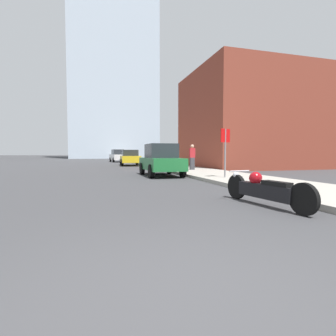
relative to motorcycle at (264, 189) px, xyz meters
The scene contains 9 objects.
ground_plane 4.52m from the motorcycle, 133.31° to the right, with size 400.00×400.00×0.00m, color #38383A.
sidewalk 36.81m from the motorcycle, 86.09° to the left, with size 3.43×240.00×0.15m.
brick_storefront 18.43m from the motorcycle, 57.42° to the left, with size 10.60×9.49×8.17m.
motorcycle is the anchor object (origin of this frame).
parked_car_green 8.61m from the motorcycle, 91.82° to the left, with size 1.85×3.93×1.73m.
parked_car_yellow 21.23m from the motorcycle, 90.73° to the left, with size 2.05×4.57×1.57m.
parked_car_white 32.80m from the motorcycle, 90.84° to the left, with size 2.12×4.62×1.78m.
stop_sign 5.76m from the motorcycle, 70.89° to the left, with size 0.57×0.26×2.16m.
pedestrian 11.15m from the motorcycle, 77.43° to the left, with size 0.36×0.23×1.65m.
Camera 1 is at (-0.72, -1.94, 1.22)m, focal length 28.00 mm.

